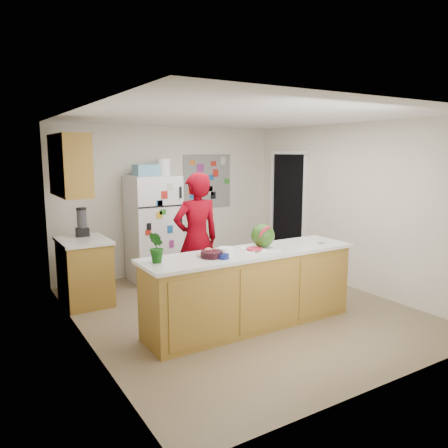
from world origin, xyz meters
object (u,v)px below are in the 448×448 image
refrigerator (153,229)px  person (197,240)px  cherry_bowl (212,254)px  watermelon (263,235)px

refrigerator → person: (0.05, -1.39, 0.05)m
refrigerator → cherry_bowl: 2.43m
person → watermelon: person is taller
refrigerator → cherry_bowl: refrigerator is taller
refrigerator → person: person is taller
person → cherry_bowl: bearing=72.9°
person → watermelon: (0.41, -0.93, 0.17)m
refrigerator → person: size_ratio=0.94×
person → cherry_bowl: 1.08m
person → refrigerator: bearing=-86.2°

